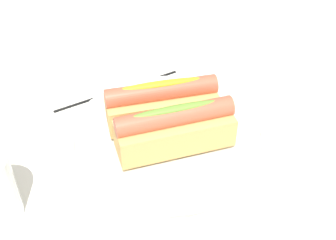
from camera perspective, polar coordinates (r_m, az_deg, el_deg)
name	(u,v)px	position (r m, az deg, el deg)	size (l,w,h in m)	color
ground_plane	(161,163)	(0.60, -0.86, -5.54)	(2.40, 2.40, 0.00)	silver
serving_bowl	(168,140)	(0.60, 0.00, -2.66)	(0.27, 0.27, 0.04)	silver
hotdog_front	(162,103)	(0.59, -0.82, 2.20)	(0.16, 0.08, 0.06)	tan
hotdog_back	(175,129)	(0.55, 0.88, -1.12)	(0.15, 0.07, 0.06)	tan
chopstick_near	(117,90)	(0.73, -6.68, 3.88)	(0.01, 0.01, 0.22)	black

